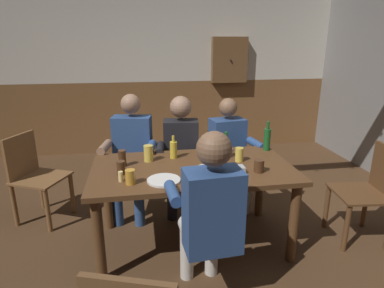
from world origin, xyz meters
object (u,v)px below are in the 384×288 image
object	(u,v)px
pint_glass_4	(202,176)
dining_table	(193,178)
pint_glass_5	(239,155)
wall_dart_cabinet	(229,60)
bottle_2	(173,149)
person_1	(181,148)
person_0	(132,151)
pint_glass_7	(121,168)
person_3	(210,212)
pint_glass_2	(259,166)
bottle_1	(226,148)
pint_glass_3	(122,158)
bottle_0	(267,139)
chair_empty_far_end	(370,191)
table_candle	(121,177)
pint_glass_6	(148,153)
pint_glass_1	(130,177)
condiment_caddy	(236,169)
plate_1	(221,150)
pint_glass_0	(228,175)
plate_0	(164,180)
person_2	(230,148)
chair_empty_near_left	(34,175)

from	to	relation	value
pint_glass_4	dining_table	bearing A→B (deg)	91.16
pint_glass_5	wall_dart_cabinet	bearing A→B (deg)	76.79
bottle_2	person_1	bearing A→B (deg)	74.05
person_0	pint_glass_7	size ratio (longest dim) A/B	11.29
pint_glass_5	person_0	bearing A→B (deg)	146.87
person_3	pint_glass_2	bearing A→B (deg)	39.86
person_1	bottle_1	world-z (taller)	person_1
pint_glass_3	wall_dart_cabinet	xyz separation A→B (m)	(1.61, 2.52, 0.65)
bottle_0	pint_glass_2	size ratio (longest dim) A/B	2.74
chair_empty_far_end	pint_glass_3	distance (m)	2.19
person_0	wall_dart_cabinet	bearing A→B (deg)	-117.72
person_1	table_candle	xyz separation A→B (m)	(-0.57, -0.90, 0.10)
person_0	pint_glass_5	xyz separation A→B (m)	(0.94, -0.61, 0.12)
person_1	person_3	xyz separation A→B (m)	(0.00, -1.38, 0.01)
pint_glass_6	table_candle	bearing A→B (deg)	-118.61
person_1	bottle_1	xyz separation A→B (m)	(0.34, -0.51, 0.15)
person_0	bottle_0	world-z (taller)	person_0
pint_glass_1	wall_dart_cabinet	distance (m)	3.34
bottle_2	table_candle	bearing A→B (deg)	-134.67
table_candle	wall_dart_cabinet	world-z (taller)	wall_dart_cabinet
person_0	pint_glass_3	distance (m)	0.59
condiment_caddy	wall_dart_cabinet	world-z (taller)	wall_dart_cabinet
plate_1	pint_glass_0	size ratio (longest dim) A/B	1.72
dining_table	condiment_caddy	xyz separation A→B (m)	(0.32, -0.18, 0.13)
table_candle	bottle_0	size ratio (longest dim) A/B	0.28
chair_empty_far_end	bottle_1	size ratio (longest dim) A/B	3.66
pint_glass_6	dining_table	bearing A→B (deg)	-29.02
person_3	wall_dart_cabinet	world-z (taller)	wall_dart_cabinet
dining_table	person_0	world-z (taller)	person_0
bottle_0	pint_glass_5	bearing A→B (deg)	-144.18
person_1	pint_glass_3	size ratio (longest dim) A/B	8.60
plate_0	bottle_2	xyz separation A→B (m)	(0.13, 0.50, 0.07)
bottle_2	pint_glass_7	xyz separation A→B (m)	(-0.45, -0.31, -0.03)
bottle_1	pint_glass_6	bearing A→B (deg)	178.05
person_2	pint_glass_1	xyz separation A→B (m)	(-1.02, -0.95, 0.14)
person_3	wall_dart_cabinet	size ratio (longest dim) A/B	1.78
person_1	bottle_0	bearing A→B (deg)	162.02
table_candle	pint_glass_0	size ratio (longest dim) A/B	0.59
person_0	person_3	bearing A→B (deg)	121.19
chair_empty_near_left	bottle_2	distance (m)	1.46
person_2	pint_glass_7	xyz separation A→B (m)	(-1.10, -0.75, 0.14)
pint_glass_2	chair_empty_near_left	bearing A→B (deg)	156.12
table_candle	plate_0	distance (m)	0.32
table_candle	pint_glass_0	distance (m)	0.80
pint_glass_1	bottle_1	bearing A→B (deg)	27.68
pint_glass_3	pint_glass_7	bearing A→B (deg)	-91.66
plate_0	wall_dart_cabinet	world-z (taller)	wall_dart_cabinet
chair_empty_near_left	plate_0	world-z (taller)	chair_empty_near_left
plate_1	bottle_1	bearing A→B (deg)	-92.31
table_candle	plate_1	distance (m)	1.10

